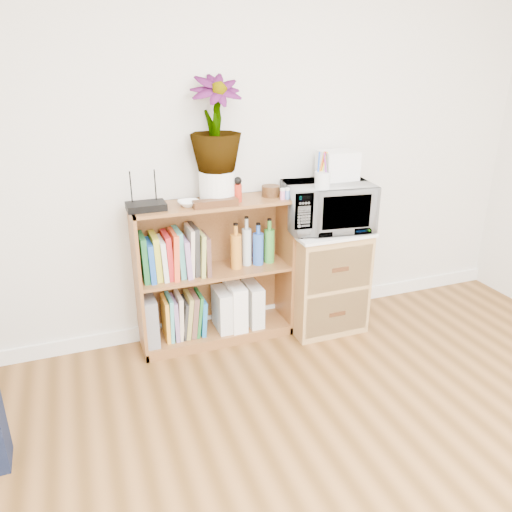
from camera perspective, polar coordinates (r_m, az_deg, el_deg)
skirting_board at (r=3.64m, az=0.20°, el=-6.51°), size 4.00×0.02×0.10m
bookshelf at (r=3.24m, az=-4.73°, el=-1.98°), size 1.00×0.30×0.95m
wicker_unit at (r=3.48m, az=7.65°, el=-2.59°), size 0.50×0.45×0.70m
microwave at (r=3.29m, az=8.18°, el=5.65°), size 0.59×0.44×0.30m
pen_cup at (r=3.10m, az=7.59°, el=8.57°), size 0.09×0.09×0.10m
small_appliance at (r=3.36m, az=9.31°, el=10.20°), size 0.23×0.19×0.19m
router at (r=2.97m, az=-12.46°, el=5.57°), size 0.22×0.15×0.04m
white_bowl at (r=3.01m, az=-7.69°, el=5.98°), size 0.13×0.13×0.03m
plant_pot at (r=3.08m, az=-4.45°, el=7.99°), size 0.22×0.22×0.19m
potted_plant at (r=3.01m, az=-4.65°, el=14.81°), size 0.31×0.31×0.55m
trinket_box at (r=2.97m, az=-4.65°, el=6.04°), size 0.27×0.07×0.04m
kokeshi_doll at (r=3.07m, az=-2.08°, el=7.21°), size 0.05×0.05×0.11m
wooden_bowl at (r=3.20m, az=1.69°, el=7.44°), size 0.12×0.12×0.07m
paint_jars at (r=3.14m, az=3.60°, el=7.01°), size 0.11×0.04×0.05m
file_box at (r=3.27m, az=-12.20°, el=-7.01°), size 0.10×0.25×0.32m
magazine_holder_left at (r=3.35m, az=-3.89°, el=-6.11°), size 0.09×0.22×0.28m
magazine_holder_mid at (r=3.37m, az=-2.40°, el=-5.60°), size 0.10×0.25×0.31m
magazine_holder_right at (r=3.41m, az=-0.36°, el=-5.46°), size 0.09×0.23×0.29m
cookbooks at (r=3.12m, az=-9.31°, el=0.14°), size 0.41×0.20×0.31m
liquor_bottles at (r=3.27m, az=0.73°, el=1.50°), size 0.47×0.07×0.32m
lower_books at (r=3.31m, az=-8.28°, el=-6.75°), size 0.27×0.19×0.30m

